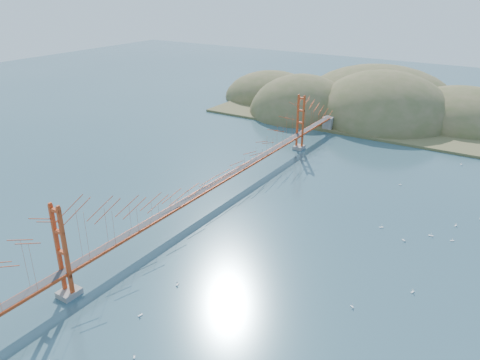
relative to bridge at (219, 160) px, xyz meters
The scene contains 15 objects.
ground 7.01m from the bridge, 90.00° to the right, with size 320.00×320.00×0.00m, color #2F525F.
bridge is the anchor object (origin of this frame).
far_headlands 68.73m from the bridge, 88.14° to the left, with size 84.00×58.00×25.00m.
sailboat_10 30.69m from the bridge, 71.73° to the right, with size 0.49×0.56×0.63m.
sailboat_15 49.81m from the bridge, 51.08° to the left, with size 0.64×0.64×0.67m.
sailboat_12 33.03m from the bridge, 43.17° to the left, with size 0.50×0.44×0.56m.
sailboat_14 37.02m from the bridge, 18.25° to the left, with size 0.50×0.55×0.62m.
sailboat_5 34.91m from the bridge, 14.07° to the right, with size 0.54×0.57×0.65m.
sailboat_16 30.15m from the bridge, ahead, with size 0.62×0.62×0.67m.
sailboat_4 26.83m from the bridge, 11.10° to the left, with size 0.64×0.64×0.67m.
sailboat_9 36.18m from the bridge, 10.61° to the left, with size 0.57×0.57×0.60m.
sailboat_8 33.44m from the bridge, 11.17° to the left, with size 0.66×0.60×0.74m.
sailboat_0 24.80m from the bridge, 67.22° to the right, with size 0.49×0.55×0.62m.
sailboat_6 32.54m from the bridge, 27.50° to the right, with size 0.55×0.55×0.58m.
sailboat_extra_0 36.37m from the bridge, 68.38° to the right, with size 0.53×0.53×0.56m.
Camera 1 is at (40.36, -56.65, 33.55)m, focal length 35.00 mm.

